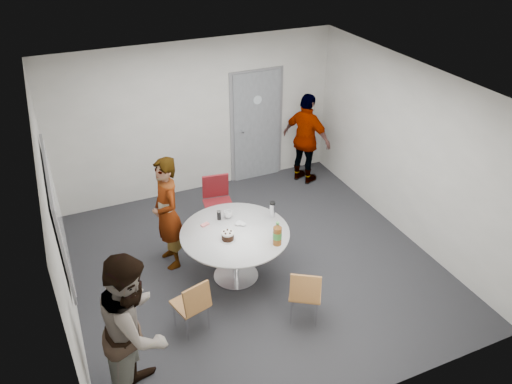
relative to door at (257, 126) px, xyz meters
name	(u,v)px	position (x,y,z in m)	size (l,w,h in m)	color
floor	(256,266)	(-1.10, -2.48, -1.03)	(5.00, 5.00, 0.00)	#242428
ceiling	(256,88)	(-1.10, -2.48, 1.67)	(5.00, 5.00, 0.00)	silver
wall_back	(198,119)	(-1.10, 0.02, 0.32)	(5.00, 5.00, 0.00)	#B2B0A9
wall_left	(57,230)	(-3.60, -2.48, 0.32)	(5.00, 5.00, 0.00)	#B2B0A9
wall_right	(409,152)	(1.40, -2.48, 0.32)	(5.00, 5.00, 0.00)	#B2B0A9
wall_front	(363,310)	(-1.10, -4.98, 0.32)	(5.00, 5.00, 0.00)	#B2B0A9
door	(257,126)	(0.00, 0.00, 0.00)	(1.02, 0.17, 2.12)	slate
whiteboard	(57,213)	(-3.56, -2.28, 0.42)	(0.04, 1.90, 1.25)	slate
table	(238,238)	(-1.42, -2.60, -0.35)	(1.48, 1.48, 1.11)	silver
chair_near_left	(193,303)	(-2.29, -3.34, -0.55)	(0.46, 0.49, 0.79)	brown
chair_near_right	(305,292)	(-0.98, -3.73, -0.53)	(0.55, 0.56, 0.82)	brown
chair_far	(217,198)	(-1.26, -1.33, -0.46)	(0.49, 0.53, 0.92)	maroon
person_main	(167,214)	(-2.19, -1.90, -0.18)	(0.62, 0.41, 1.70)	#A5C6EA
person_left	(136,328)	(-3.05, -3.92, -0.11)	(0.89, 0.69, 1.83)	white
person_right	(306,139)	(0.76, -0.53, -0.17)	(1.00, 0.42, 1.71)	black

